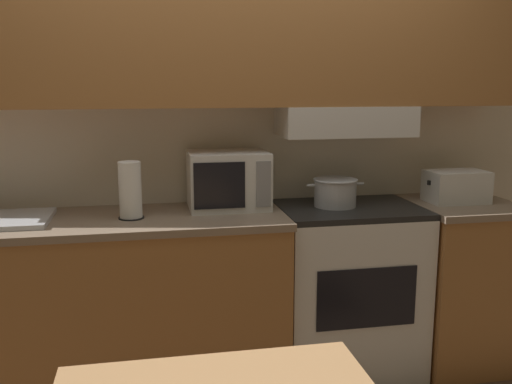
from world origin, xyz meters
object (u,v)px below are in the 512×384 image
microwave (228,180)px  toaster (456,186)px  cooking_pot (335,192)px  stove_range (347,289)px  paper_towel_roll (130,190)px

microwave → toaster: 1.26m
cooking_pot → stove_range: bearing=-18.4°
microwave → toaster: microwave is taller
stove_range → paper_towel_roll: bearing=-177.5°
cooking_pot → toaster: 0.69m
cooking_pot → microwave: bearing=172.5°
stove_range → paper_towel_roll: 1.29m
cooking_pot → toaster: bearing=-1.8°
stove_range → paper_towel_roll: size_ratio=3.32×
cooking_pot → microwave: (-0.56, 0.07, 0.07)m
stove_range → microwave: microwave is taller
toaster → stove_range: bearing=-179.7°
stove_range → cooking_pot: bearing=161.6°
microwave → paper_towel_roll: microwave is taller
microwave → paper_towel_roll: (-0.50, -0.15, -0.01)m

